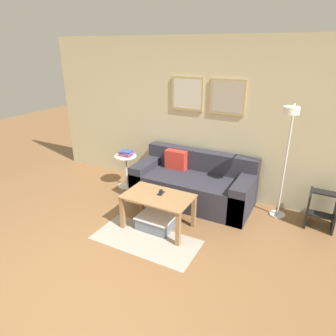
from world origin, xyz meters
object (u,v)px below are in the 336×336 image
(coffee_table, at_px, (158,202))
(floor_lamp, at_px, (287,143))
(storage_bin, at_px, (157,221))
(side_table, at_px, (126,168))
(cell_phone, at_px, (161,193))
(step_stool, at_px, (322,209))
(book_stack, at_px, (126,153))
(couch, at_px, (193,184))
(remote_control, at_px, (161,192))

(coffee_table, distance_m, floor_lamp, 1.90)
(storage_bin, distance_m, side_table, 1.49)
(floor_lamp, distance_m, cell_phone, 1.82)
(side_table, xyz_separation_m, step_stool, (3.18, 0.20, -0.08))
(book_stack, distance_m, step_stool, 3.20)
(couch, xyz_separation_m, step_stool, (1.90, 0.14, -0.02))
(coffee_table, bearing_deg, side_table, 142.66)
(storage_bin, height_order, book_stack, book_stack)
(coffee_table, height_order, storage_bin, coffee_table)
(couch, bearing_deg, step_stool, 4.30)
(floor_lamp, bearing_deg, storage_bin, -146.57)
(coffee_table, distance_m, cell_phone, 0.13)
(coffee_table, xyz_separation_m, step_stool, (2.01, 1.10, -0.13))
(side_table, height_order, book_stack, book_stack)
(coffee_table, bearing_deg, remote_control, 92.93)
(side_table, relative_size, cell_phone, 4.21)
(side_table, bearing_deg, coffee_table, -37.34)
(side_table, bearing_deg, storage_bin, -38.21)
(couch, bearing_deg, floor_lamp, -0.51)
(storage_bin, distance_m, remote_control, 0.42)
(side_table, height_order, cell_phone, side_table)
(side_table, distance_m, step_stool, 3.19)
(coffee_table, distance_m, book_stack, 1.49)
(floor_lamp, relative_size, step_stool, 3.33)
(cell_phone, relative_size, step_stool, 0.27)
(remote_control, relative_size, step_stool, 0.29)
(remote_control, height_order, cell_phone, remote_control)
(book_stack, bearing_deg, couch, 2.47)
(coffee_table, distance_m, storage_bin, 0.30)
(couch, height_order, cell_phone, couch)
(book_stack, xyz_separation_m, remote_control, (1.16, -0.81, -0.13))
(book_stack, bearing_deg, storage_bin, -38.70)
(book_stack, bearing_deg, remote_control, -35.07)
(floor_lamp, distance_m, book_stack, 2.66)
(floor_lamp, relative_size, remote_control, 11.32)
(coffee_table, relative_size, remote_control, 6.27)
(storage_bin, bearing_deg, book_stack, 141.30)
(couch, xyz_separation_m, cell_phone, (-0.11, -0.88, 0.21))
(floor_lamp, relative_size, book_stack, 6.56)
(couch, bearing_deg, coffee_table, -96.55)
(remote_control, bearing_deg, cell_phone, -82.74)
(step_stool, bearing_deg, book_stack, -176.43)
(remote_control, distance_m, cell_phone, 0.02)
(remote_control, bearing_deg, book_stack, 119.54)
(couch, relative_size, cell_phone, 13.68)
(book_stack, bearing_deg, coffee_table, -37.83)
(couch, height_order, remote_control, couch)
(floor_lamp, bearing_deg, couch, 179.49)
(couch, xyz_separation_m, floor_lamp, (1.33, -0.01, 0.91))
(book_stack, bearing_deg, floor_lamp, 0.95)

